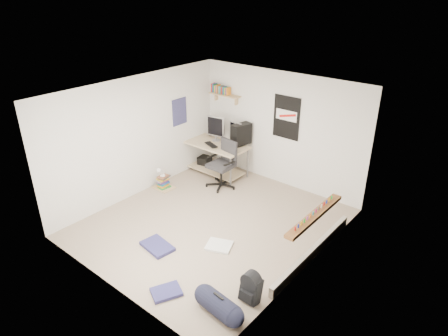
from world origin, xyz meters
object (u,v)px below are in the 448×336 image
Objects in this scene: office_chair at (221,166)px; book_stack at (163,182)px; desk at (213,158)px; duffel_bag at (219,306)px; backpack at (251,289)px.

office_chair is 1.32m from book_stack.
desk is 2.90× the size of duffel_bag.
duffel_bag is at bearing -110.82° from backpack.
desk reaches higher than book_stack.
backpack is 0.85× the size of book_stack.
desk is at bearing 138.29° from duffel_bag.
office_chair reaches higher than backpack.
desk is 3.84× the size of book_stack.
book_stack is at bearing -127.56° from office_chair.
book_stack is at bearing 156.80° from backpack.
book_stack is (-0.33, -1.28, -0.21)m from desk.
desk is 0.75m from office_chair.
backpack is at bearing -23.69° from book_stack.
office_chair is 2.81× the size of backpack.
office_chair is at bearing 137.37° from backpack.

